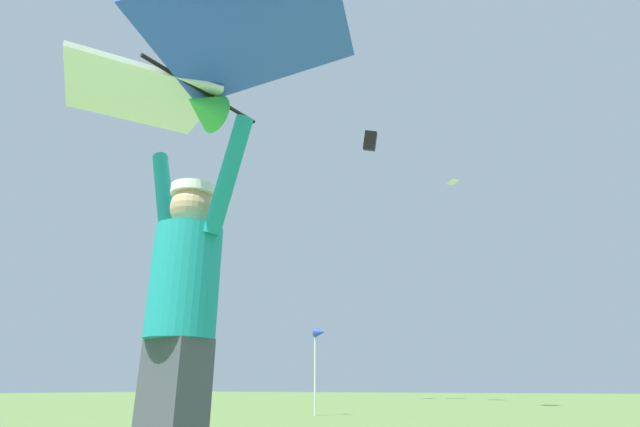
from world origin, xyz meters
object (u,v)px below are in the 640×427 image
Objects in this scene: kite_flyer_person at (182,314)px; distant_kite_magenta_mid_left at (306,30)px; held_stunt_kite at (191,75)px; marker_flag at (319,338)px; distant_kite_white_overhead_distant at (453,182)px; distant_kite_black_far_center at (370,141)px.

distant_kite_magenta_mid_left is (-9.73, 16.23, 18.52)m from kite_flyer_person.
marker_flag is at bearing 116.14° from held_stunt_kite.
distant_kite_black_far_center is at bearing -108.95° from distant_kite_white_overhead_distant.
distant_kite_black_far_center reaches higher than distant_kite_white_overhead_distant.
held_stunt_kite is at bearing -59.23° from distant_kite_magenta_mid_left.
kite_flyer_person is at bearing 83.52° from held_stunt_kite.
distant_kite_black_far_center is at bearing 111.08° from held_stunt_kite.
distant_kite_black_far_center is 7.19m from distant_kite_magenta_mid_left.
held_stunt_kite is 9.32m from marker_flag.
distant_kite_magenta_mid_left reaches higher than distant_kite_black_far_center.
marker_flag is (1.16, -19.48, -11.86)m from distant_kite_white_overhead_distant.
held_stunt_kite is 30.48m from distant_kite_white_overhead_distant.
distant_kite_white_overhead_distant is at bearing 100.75° from kite_flyer_person.
held_stunt_kite is 25.61m from distant_kite_magenta_mid_left.
distant_kite_white_overhead_distant is 0.42× the size of marker_flag.
marker_flag is (5.62, -7.98, -17.75)m from distant_kite_magenta_mid_left.
held_stunt_kite is at bearing -96.48° from kite_flyer_person.
kite_flyer_person is 26.47m from distant_kite_magenta_mid_left.
distant_kite_white_overhead_distant is 7.94m from distant_kite_black_far_center.
distant_kite_black_far_center is 0.66× the size of marker_flag.
distant_kite_magenta_mid_left reaches higher than kite_flyer_person.
kite_flyer_person is 1.48× the size of distant_kite_black_far_center.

